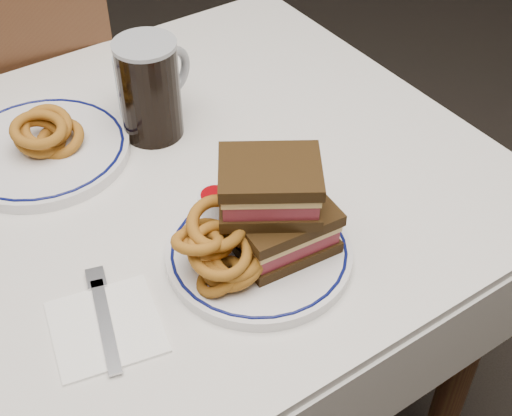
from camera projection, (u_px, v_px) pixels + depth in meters
dining_table at (94, 261)px, 1.11m from camera, size 1.27×0.87×0.75m
chair_far at (8, 126)px, 1.57m from camera, size 0.49×0.49×0.97m
main_plate at (259, 253)px, 0.97m from camera, size 0.25×0.25×0.02m
reuben_sandwich at (276, 207)px, 0.92m from camera, size 0.16×0.16×0.13m
onion_rings_main at (222, 250)px, 0.91m from camera, size 0.12×0.12×0.12m
ketchup_ramekin at (215, 201)px, 1.01m from camera, size 0.05×0.05×0.03m
beer_mug at (151, 88)px, 1.13m from camera, size 0.14×0.10×0.17m
water_glass at (137, 85)px, 1.19m from camera, size 0.07×0.07×0.11m
far_plate at (42, 150)px, 1.13m from camera, size 0.28×0.28×0.02m
onion_rings_far at (46, 133)px, 1.11m from camera, size 0.11×0.10×0.07m
napkin_fork at (106, 324)px, 0.89m from camera, size 0.16×0.18×0.01m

